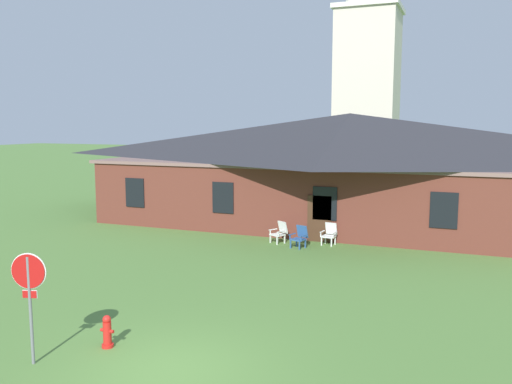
# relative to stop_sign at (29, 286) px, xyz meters

# --- Properties ---
(ground_plane) EXTENTS (200.00, 200.00, 0.00)m
(ground_plane) POSITION_rel_stop_sign_xyz_m (2.99, 0.78, -1.78)
(ground_plane) COLOR #517A38
(brick_building) EXTENTS (26.03, 10.40, 5.82)m
(brick_building) POSITION_rel_stop_sign_xyz_m (2.99, 19.22, 1.18)
(brick_building) COLOR brown
(brick_building) RESTS_ON ground
(dome_tower) EXTENTS (5.18, 5.18, 20.35)m
(dome_tower) POSITION_rel_stop_sign_xyz_m (0.90, 36.00, 7.57)
(dome_tower) COLOR beige
(dome_tower) RESTS_ON ground
(stop_sign) EXTENTS (0.78, 0.25, 2.52)m
(stop_sign) POSITION_rel_stop_sign_xyz_m (0.00, 0.00, 0.00)
(stop_sign) COLOR slate
(stop_sign) RESTS_ON ground
(lawn_chair_by_porch) EXTENTS (0.83, 0.86, 0.96)m
(lawn_chair_by_porch) POSITION_rel_stop_sign_xyz_m (1.17, 13.34, -1.28)
(lawn_chair_by_porch) COLOR silver
(lawn_chair_by_porch) RESTS_ON ground
(lawn_chair_near_door) EXTENTS (0.75, 0.81, 0.96)m
(lawn_chair_near_door) POSITION_rel_stop_sign_xyz_m (2.28, 12.76, -1.28)
(lawn_chair_near_door) COLOR #2D5693
(lawn_chair_near_door) RESTS_ON ground
(lawn_chair_left_end) EXTENTS (0.70, 0.73, 0.96)m
(lawn_chair_left_end) POSITION_rel_stop_sign_xyz_m (3.32, 13.83, -1.28)
(lawn_chair_left_end) COLOR white
(lawn_chair_left_end) RESTS_ON ground
(fire_hydrant) EXTENTS (0.36, 0.28, 0.79)m
(fire_hydrant) POSITION_rel_stop_sign_xyz_m (0.99, 1.33, -1.41)
(fire_hydrant) COLOR red
(fire_hydrant) RESTS_ON ground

